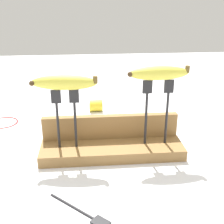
{
  "coord_description": "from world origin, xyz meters",
  "views": [
    {
      "loc": [
        -0.07,
        -0.74,
        0.43
      ],
      "look_at": [
        0.0,
        0.0,
        0.13
      ],
      "focal_mm": 47.44,
      "sensor_mm": 36.0,
      "label": 1
    }
  ],
  "objects": [
    {
      "name": "ground_plane",
      "position": [
        0.0,
        0.0,
        0.0
      ],
      "size": [
        3.0,
        3.0,
        0.0
      ],
      "primitive_type": "plane",
      "color": "silver"
    },
    {
      "name": "fork_stand_right",
      "position": [
        0.12,
        -0.0,
        0.14
      ],
      "size": [
        0.08,
        0.01,
        0.19
      ],
      "color": "black",
      "rests_on": "wooden_board"
    },
    {
      "name": "wire_coil",
      "position": [
        -0.37,
        0.26,
        0.0
      ],
      "size": [
        0.1,
        0.1,
        0.01
      ],
      "primitive_type": "torus",
      "color": "red",
      "rests_on": "ground"
    },
    {
      "name": "banana_raised_right",
      "position": [
        0.12,
        -0.0,
        0.24
      ],
      "size": [
        0.17,
        0.04,
        0.04
      ],
      "color": "#DBD147",
      "rests_on": "fork_stand_right"
    },
    {
      "name": "banana_raised_left",
      "position": [
        -0.12,
        -0.0,
        0.22
      ],
      "size": [
        0.18,
        0.05,
        0.04
      ],
      "color": "#DBD147",
      "rests_on": "fork_stand_left"
    },
    {
      "name": "banana_chunk_near",
      "position": [
        -0.03,
        0.34,
        0.02
      ],
      "size": [
        0.05,
        0.05,
        0.04
      ],
      "color": "yellow",
      "rests_on": "ground"
    },
    {
      "name": "wooden_board",
      "position": [
        0.0,
        0.0,
        0.02
      ],
      "size": [
        0.4,
        0.12,
        0.03
      ],
      "primitive_type": "cube",
      "color": "olive",
      "rests_on": "ground"
    },
    {
      "name": "fork_fallen_near",
      "position": [
        -0.08,
        -0.24,
        0.0
      ],
      "size": [
        0.13,
        0.12,
        0.01
      ],
      "color": "black",
      "rests_on": "ground"
    },
    {
      "name": "fork_stand_left",
      "position": [
        -0.12,
        -0.0,
        0.13
      ],
      "size": [
        0.07,
        0.01,
        0.17
      ],
      "color": "black",
      "rests_on": "wooden_board"
    },
    {
      "name": "board_backstop",
      "position": [
        0.0,
        0.05,
        0.07
      ],
      "size": [
        0.39,
        0.02,
        0.07
      ],
      "primitive_type": "cube",
      "color": "olive",
      "rests_on": "wooden_board"
    }
  ]
}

